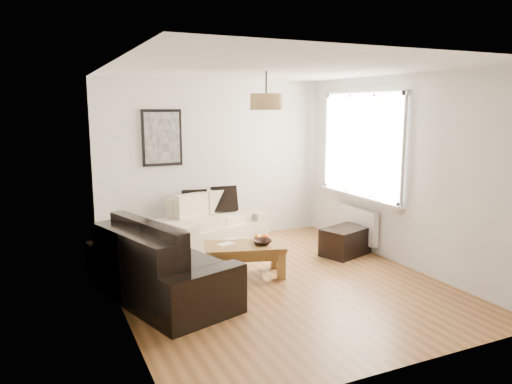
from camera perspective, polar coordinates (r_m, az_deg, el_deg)
name	(u,v)px	position (r m, az deg, el deg)	size (l,w,h in m)	color
floor	(276,282)	(6.16, 2.36, -10.55)	(4.50, 4.50, 0.00)	brown
ceiling	(277,69)	(5.79, 2.55, 14.32)	(3.80, 4.50, 0.00)	white
wall_back	(214,161)	(7.89, -5.01, 3.69)	(3.80, 0.04, 2.60)	silver
wall_front	(406,218)	(4.00, 17.28, -2.94)	(3.80, 0.04, 2.60)	silver
wall_left	(115,191)	(5.26, -16.31, 0.15)	(0.04, 4.50, 2.60)	silver
wall_right	(400,171)	(6.90, 16.66, 2.40)	(0.04, 4.50, 2.60)	silver
window_bay	(363,145)	(7.46, 12.50, 5.44)	(0.14, 1.90, 1.60)	white
radiator	(357,224)	(7.63, 11.91, -3.73)	(0.10, 0.90, 0.52)	white
poster	(162,138)	(7.58, -11.07, 6.32)	(0.62, 0.04, 0.87)	black
pendant_shade	(266,102)	(6.04, 1.21, 10.63)	(0.40, 0.40, 0.20)	tan
loveseat_cream	(212,222)	(7.54, -5.21, -3.58)	(1.60, 0.87, 0.80)	#B9AC95
sofa_leather	(161,263)	(5.64, -11.22, -8.24)	(1.93, 0.94, 0.83)	black
coffee_table	(245,260)	(6.32, -1.33, -8.04)	(1.01, 0.55, 0.41)	brown
ottoman	(345,241)	(7.29, 10.53, -5.76)	(0.71, 0.46, 0.41)	black
cushion_left	(195,202)	(7.59, -7.26, -1.18)	(0.39, 0.12, 0.39)	black
cushion_right	(224,199)	(7.75, -3.75, -0.82)	(0.41, 0.13, 0.41)	black
fruit_bowl	(262,242)	(6.28, 0.75, -5.91)	(0.24, 0.24, 0.06)	black
orange_a	(263,237)	(6.45, 0.86, -5.38)	(0.07, 0.07, 0.07)	orange
orange_b	(266,238)	(6.44, 1.24, -5.41)	(0.09, 0.09, 0.09)	#F95115
orange_c	(257,238)	(6.43, 0.16, -5.42)	(0.09, 0.09, 0.09)	orange
papers	(226,244)	(6.29, -3.58, -6.15)	(0.21, 0.15, 0.01)	silver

